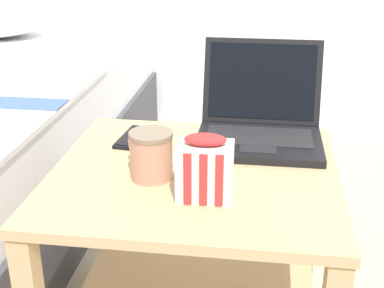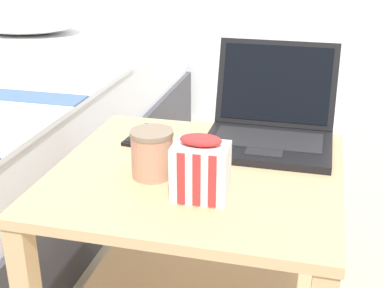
# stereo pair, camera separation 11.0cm
# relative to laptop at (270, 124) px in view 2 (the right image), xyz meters

# --- Properties ---
(bedside_table) EXTENTS (0.62, 0.59, 0.48)m
(bedside_table) POSITION_rel_laptop_xyz_m (-0.14, -0.20, -0.22)
(bedside_table) COLOR tan
(bedside_table) RESTS_ON ground_plane
(laptop) EXTENTS (0.30, 0.29, 0.23)m
(laptop) POSITION_rel_laptop_xyz_m (0.00, 0.00, 0.00)
(laptop) COLOR black
(laptop) RESTS_ON bedside_table
(mug_front_left) EXTENTS (0.11, 0.11, 0.10)m
(mug_front_left) POSITION_rel_laptop_xyz_m (-0.22, -0.25, 0.01)
(mug_front_left) COLOR tan
(mug_front_left) RESTS_ON bedside_table
(snack_bag) EXTENTS (0.11, 0.08, 0.13)m
(snack_bag) POSITION_rel_laptop_xyz_m (-0.10, -0.32, 0.01)
(snack_bag) COLOR white
(snack_bag) RESTS_ON bedside_table
(cell_phone) EXTENTS (0.09, 0.15, 0.01)m
(cell_phone) POSITION_rel_laptop_xyz_m (-0.30, -0.04, -0.04)
(cell_phone) COLOR black
(cell_phone) RESTS_ON bedside_table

